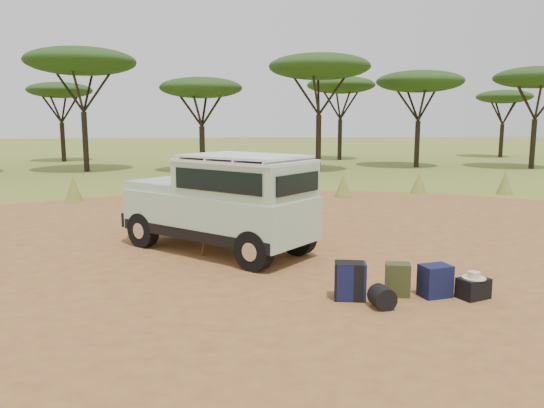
{
  "coord_description": "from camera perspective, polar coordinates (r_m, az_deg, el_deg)",
  "views": [
    {
      "loc": [
        -1.47,
        -9.41,
        2.68
      ],
      "look_at": [
        -0.31,
        1.02,
        1.0
      ],
      "focal_mm": 35.0,
      "sensor_mm": 36.0,
      "label": 1
    }
  ],
  "objects": [
    {
      "name": "walking_staff",
      "position": [
        10.38,
        -7.17,
        -2.06
      ],
      "size": [
        0.2,
        0.24,
        1.37
      ],
      "primitive_type": "cylinder",
      "rotation": [
        0.18,
        0.0,
        0.67
      ],
      "color": "brown",
      "rests_on": "ground"
    },
    {
      "name": "duffel_navy",
      "position": [
        8.51,
        17.15,
        -7.91
      ],
      "size": [
        0.5,
        0.42,
        0.5
      ],
      "primitive_type": "cube",
      "rotation": [
        0.0,
        0.0,
        0.21
      ],
      "color": "#131A3E",
      "rests_on": "ground"
    },
    {
      "name": "stuff_sack",
      "position": [
        7.85,
        11.76,
        -9.8
      ],
      "size": [
        0.36,
        0.36,
        0.33
      ],
      "primitive_type": "cylinder",
      "rotation": [
        1.57,
        0.0,
        0.13
      ],
      "color": "black",
      "rests_on": "ground"
    },
    {
      "name": "dirt_clearing",
      "position": [
        9.89,
        2.43,
        -6.61
      ],
      "size": [
        23.0,
        23.0,
        0.01
      ],
      "primitive_type": "cylinder",
      "color": "olive",
      "rests_on": "ground"
    },
    {
      "name": "hard_case",
      "position": [
        8.64,
        20.83,
        -8.48
      ],
      "size": [
        0.53,
        0.45,
        0.32
      ],
      "primitive_type": "cube",
      "rotation": [
        0.0,
        0.0,
        0.37
      ],
      "color": "black",
      "rests_on": "ground"
    },
    {
      "name": "grass_fringe",
      "position": [
        18.29,
        -1.36,
        1.93
      ],
      "size": [
        36.6,
        1.6,
        0.9
      ],
      "color": "olive",
      "rests_on": "ground"
    },
    {
      "name": "safari_vehicle",
      "position": [
        10.73,
        -5.3,
        -0.12
      ],
      "size": [
        4.08,
        3.97,
        2.01
      ],
      "rotation": [
        0.0,
        0.0,
        -0.75
      ],
      "color": "#A8C5A8",
      "rests_on": "ground"
    },
    {
      "name": "backpack_navy",
      "position": [
        8.09,
        8.47,
        -8.21
      ],
      "size": [
        0.48,
        0.38,
        0.57
      ],
      "primitive_type": "cube",
      "rotation": [
        0.0,
        0.0,
        -0.18
      ],
      "color": "#131A3E",
      "rests_on": "ground"
    },
    {
      "name": "safari_hat",
      "position": [
        8.59,
        20.9,
        -7.23
      ],
      "size": [
        0.35,
        0.35,
        0.1
      ],
      "color": "beige",
      "rests_on": "hard_case"
    },
    {
      "name": "acacia_treeline",
      "position": [
        29.38,
        -2.08,
        13.36
      ],
      "size": [
        46.7,
        13.2,
        6.26
      ],
      "color": "black",
      "rests_on": "ground"
    },
    {
      "name": "backpack_black",
      "position": [
        8.09,
        8.26,
        -8.2
      ],
      "size": [
        0.47,
        0.39,
        0.57
      ],
      "primitive_type": "cube",
      "rotation": [
        0.0,
        0.0,
        -0.2
      ],
      "color": "black",
      "rests_on": "ground"
    },
    {
      "name": "ground",
      "position": [
        9.89,
        2.43,
        -6.63
      ],
      "size": [
        140.0,
        140.0,
        0.0
      ],
      "primitive_type": "plane",
      "color": "olive",
      "rests_on": "ground"
    },
    {
      "name": "backpack_olive",
      "position": [
        8.41,
        13.35,
        -7.92
      ],
      "size": [
        0.42,
        0.35,
        0.51
      ],
      "primitive_type": "cube",
      "rotation": [
        0.0,
        0.0,
        -0.26
      ],
      "color": "#383C1B",
      "rests_on": "ground"
    }
  ]
}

